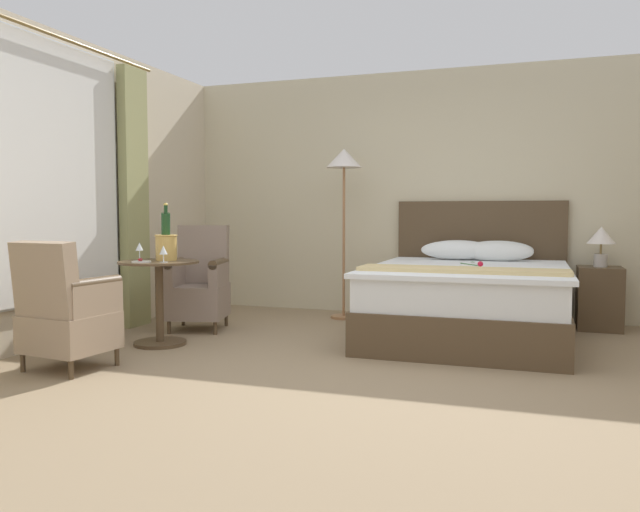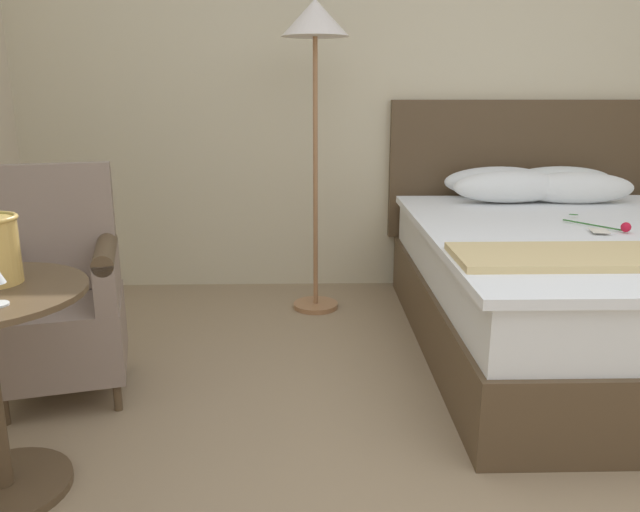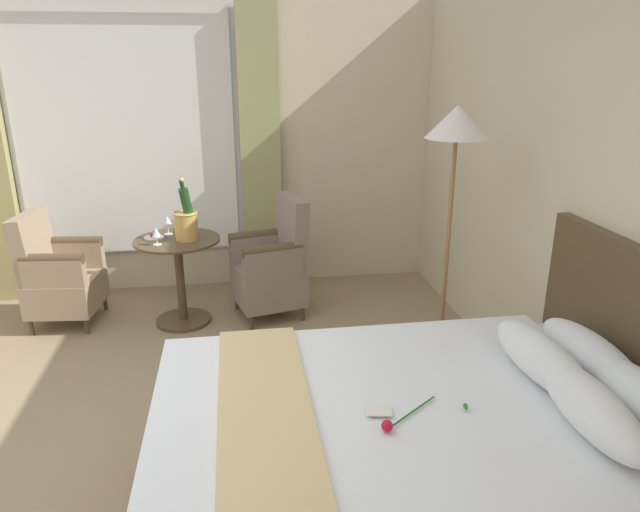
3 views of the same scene
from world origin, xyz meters
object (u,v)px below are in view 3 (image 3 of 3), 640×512
(bed, at_px, (425,468))
(wine_glass_near_edge, at_px, (156,233))
(floor_lamp_brass, at_px, (455,147))
(snack_plate, at_px, (154,237))
(armchair_facing_bed, at_px, (58,275))
(champagne_bucket, at_px, (186,221))
(wine_glass_near_bucket, at_px, (167,221))
(side_table_round, at_px, (180,274))
(armchair_by_window, at_px, (273,266))

(bed, relative_size, wine_glass_near_edge, 16.10)
(floor_lamp_brass, xyz_separation_m, snack_plate, (-1.15, -2.02, -0.84))
(snack_plate, height_order, armchair_facing_bed, armchair_facing_bed)
(champagne_bucket, xyz_separation_m, wine_glass_near_bucket, (-0.16, -0.16, -0.04))
(side_table_round, height_order, wine_glass_near_edge, wine_glass_near_edge)
(wine_glass_near_edge, relative_size, snack_plate, 0.89)
(side_table_round, bearing_deg, armchair_facing_bed, -98.45)
(wine_glass_near_bucket, bearing_deg, wine_glass_near_edge, -12.00)
(snack_plate, distance_m, armchair_facing_bed, 0.86)
(side_table_round, distance_m, wine_glass_near_edge, 0.44)
(floor_lamp_brass, distance_m, side_table_round, 2.43)
(floor_lamp_brass, distance_m, champagne_bucket, 2.17)
(side_table_round, height_order, armchair_facing_bed, armchair_facing_bed)
(floor_lamp_brass, bearing_deg, armchair_by_window, -137.28)
(floor_lamp_brass, height_order, champagne_bucket, floor_lamp_brass)
(wine_glass_near_bucket, relative_size, armchair_facing_bed, 0.17)
(snack_plate, bearing_deg, wine_glass_near_edge, 14.18)
(wine_glass_near_edge, distance_m, armchair_by_window, 1.00)
(floor_lamp_brass, relative_size, armchair_by_window, 1.79)
(side_table_round, relative_size, armchair_by_window, 0.71)
(armchair_by_window, bearing_deg, side_table_round, -86.31)
(wine_glass_near_bucket, distance_m, armchair_facing_bed, 1.00)
(wine_glass_near_edge, bearing_deg, armchair_by_window, 101.67)
(floor_lamp_brass, distance_m, armchair_facing_bed, 3.29)
(wine_glass_near_edge, bearing_deg, armchair_facing_bed, -108.47)
(floor_lamp_brass, distance_m, wine_glass_near_bucket, 2.39)
(side_table_round, bearing_deg, bed, 26.52)
(wine_glass_near_bucket, bearing_deg, side_table_round, 29.44)
(wine_glass_near_bucket, height_order, armchair_facing_bed, armchair_facing_bed)
(champagne_bucket, bearing_deg, floor_lamp_brass, 58.16)
(bed, height_order, wine_glass_near_bucket, bed)
(champagne_bucket, distance_m, armchair_facing_bed, 1.17)
(side_table_round, xyz_separation_m, champagne_bucket, (0.02, 0.08, 0.45))
(snack_plate, bearing_deg, armchair_by_window, 90.08)
(armchair_facing_bed, bearing_deg, wine_glass_near_edge, 71.53)
(bed, height_order, snack_plate, bed)
(champagne_bucket, distance_m, snack_plate, 0.31)
(side_table_round, relative_size, wine_glass_near_bucket, 4.54)
(bed, height_order, wine_glass_near_edge, bed)
(snack_plate, distance_m, armchair_by_window, 0.99)
(champagne_bucket, distance_m, wine_glass_near_edge, 0.26)
(wine_glass_near_edge, bearing_deg, wine_glass_near_bucket, 168.00)
(wine_glass_near_edge, relative_size, armchair_facing_bed, 0.15)
(armchair_by_window, bearing_deg, champagne_bucket, -84.06)
(side_table_round, distance_m, wine_glass_near_bucket, 0.44)
(champagne_bucket, height_order, armchair_facing_bed, champagne_bucket)
(bed, xyz_separation_m, snack_plate, (-2.54, -1.43, 0.36))
(bed, xyz_separation_m, armchair_by_window, (-2.54, -0.48, 0.07))
(champagne_bucket, bearing_deg, snack_plate, -104.54)
(side_table_round, distance_m, armchair_by_window, 0.77)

